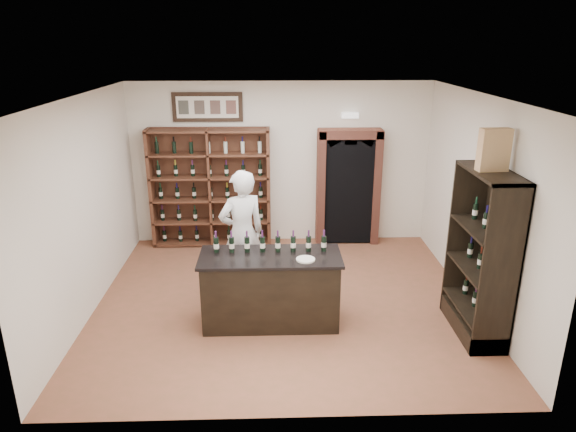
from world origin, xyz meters
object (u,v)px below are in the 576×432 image
Objects in this scene: tasting_counter at (271,290)px; counter_bottle_0 at (216,245)px; wine_crate at (494,150)px; wine_shelf at (211,188)px; side_cabinet at (481,279)px; shopkeeper at (242,234)px.

counter_bottle_0 reaches higher than tasting_counter.
counter_bottle_0 is 3.68m from wine_crate.
wine_shelf is at bearing 97.73° from counter_bottle_0.
side_cabinet reaches higher than shopkeeper.
wine_crate is at bearing -40.41° from wine_shelf.
shopkeeper reaches higher than tasting_counter.
side_cabinet reaches higher than counter_bottle_0.
counter_bottle_0 is 3.49m from side_cabinet.
tasting_counter is at bearing 173.72° from side_cabinet.
wine_crate is (2.68, -0.28, 1.96)m from tasting_counter.
wine_shelf is at bearing 110.56° from tasting_counter.
wine_shelf reaches higher than counter_bottle_0.
shopkeeper is (0.68, -2.04, -0.13)m from wine_shelf.
side_cabinet is (2.72, -0.30, 0.26)m from tasting_counter.
tasting_counter is 1.10m from shopkeeper.
wine_crate is (3.78, -3.22, 1.36)m from wine_shelf.
shopkeeper is (0.30, 0.76, -0.14)m from counter_bottle_0.
tasting_counter is 3.68× the size of wine_crate.
wine_crate reaches higher than side_cabinet.
wine_crate reaches higher than shopkeeper.
wine_shelf is at bearing 135.30° from wine_crate.
wine_crate is (3.10, -1.18, 1.49)m from shopkeeper.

